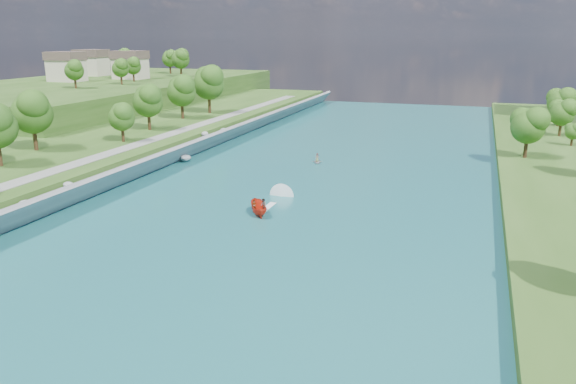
% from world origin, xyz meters
% --- Properties ---
extents(ground, '(260.00, 260.00, 0.00)m').
position_xyz_m(ground, '(0.00, 0.00, 0.00)').
color(ground, '#2D5119').
rests_on(ground, ground).
extents(river_water, '(55.00, 240.00, 0.10)m').
position_xyz_m(river_water, '(0.00, 20.00, 0.05)').
color(river_water, '#18545B').
rests_on(river_water, ground).
extents(ridge_west, '(60.00, 120.00, 9.00)m').
position_xyz_m(ridge_west, '(-82.50, 95.00, 4.50)').
color(ridge_west, '#2D5119').
rests_on(ridge_west, ground).
extents(riprap_bank, '(3.63, 236.00, 4.17)m').
position_xyz_m(riprap_bank, '(-25.86, 19.22, 1.81)').
color(riprap_bank, slate).
rests_on(riprap_bank, ground).
extents(riverside_path, '(3.00, 200.00, 0.10)m').
position_xyz_m(riverside_path, '(-32.50, 20.00, 3.55)').
color(riverside_path, gray).
rests_on(riverside_path, berm_west).
extents(ridge_houses, '(29.50, 29.50, 8.40)m').
position_xyz_m(ridge_houses, '(-88.67, 100.00, 13.31)').
color(ridge_houses, beige).
rests_on(ridge_houses, ridge_west).
extents(trees_ridge, '(19.53, 62.29, 10.56)m').
position_xyz_m(trees_ridge, '(-74.38, 103.16, 13.75)').
color(trees_ridge, '#224913').
rests_on(trees_ridge, ridge_west).
extents(motorboat, '(3.92, 19.24, 2.00)m').
position_xyz_m(motorboat, '(-1.70, 15.99, 0.89)').
color(motorboat, red).
rests_on(motorboat, river_water).
extents(raft, '(2.54, 3.06, 1.71)m').
position_xyz_m(raft, '(-2.76, 45.83, 0.48)').
color(raft, '#96989E').
rests_on(raft, river_water).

